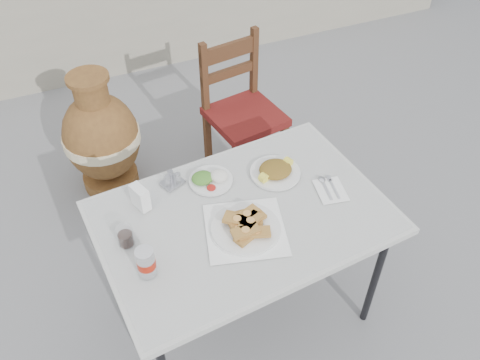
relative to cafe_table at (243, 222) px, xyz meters
name	(u,v)px	position (x,y,z in m)	size (l,w,h in m)	color
ground	(231,332)	(-0.10, -0.09, -0.63)	(80.00, 80.00, 0.00)	slate
cafe_table	(243,222)	(0.00, 0.00, 0.00)	(1.17, 0.85, 0.68)	black
pide_plate	(245,225)	(-0.02, -0.07, 0.07)	(0.36, 0.36, 0.06)	white
salad_rice_plate	(210,178)	(-0.05, 0.22, 0.06)	(0.18, 0.18, 0.05)	white
salad_chopped_plate	(275,171)	(0.22, 0.16, 0.07)	(0.21, 0.21, 0.05)	white
soda_can	(146,262)	(-0.41, -0.12, 0.11)	(0.07, 0.07, 0.12)	silver
cola_glass	(125,237)	(-0.45, 0.04, 0.08)	(0.06, 0.06, 0.09)	white
napkin_holder	(140,197)	(-0.35, 0.20, 0.10)	(0.07, 0.09, 0.10)	white
condiment_caddy	(172,180)	(-0.20, 0.27, 0.07)	(0.11, 0.10, 0.06)	#B4B4BB
cutlery_napkin	(329,188)	(0.38, -0.01, 0.05)	(0.14, 0.17, 0.01)	white
chair	(242,111)	(0.39, 0.92, -0.19)	(0.43, 0.43, 0.85)	#381D0F
terracotta_urn	(102,138)	(-0.38, 1.12, -0.28)	(0.43, 0.43, 0.75)	brown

